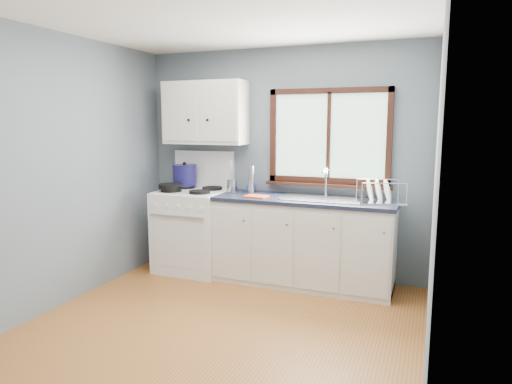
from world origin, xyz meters
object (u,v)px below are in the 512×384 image
(skillet, at_px, (171,186))
(stockpot, at_px, (185,175))
(sink, at_px, (321,205))
(thermos, at_px, (251,180))
(base_cabinets, at_px, (303,246))
(dish_rack, at_px, (380,196))
(utensil_crock, at_px, (232,185))
(gas_range, at_px, (193,228))

(skillet, distance_m, stockpot, 0.30)
(sink, distance_m, thermos, 0.85)
(base_cabinets, height_order, skillet, skillet)
(base_cabinets, xyz_separation_m, dish_rack, (0.75, 0.02, 0.57))
(stockpot, relative_size, utensil_crock, 0.83)
(utensil_crock, height_order, thermos, utensil_crock)
(stockpot, bearing_deg, gas_range, -38.24)
(skillet, relative_size, stockpot, 1.43)
(utensil_crock, bearing_deg, stockpot, -179.53)
(stockpot, xyz_separation_m, utensil_crock, (0.61, 0.00, -0.09))
(sink, bearing_deg, thermos, 172.67)
(skillet, bearing_deg, thermos, 32.17)
(base_cabinets, height_order, utensil_crock, utensil_crock)
(gas_range, distance_m, dish_rack, 2.12)
(utensil_crock, bearing_deg, gas_range, -161.70)
(sink, distance_m, dish_rack, 0.59)
(skillet, height_order, utensil_crock, utensil_crock)
(base_cabinets, height_order, stockpot, stockpot)
(stockpot, distance_m, thermos, 0.85)
(stockpot, bearing_deg, sink, -4.11)
(skillet, xyz_separation_m, stockpot, (0.01, 0.29, 0.10))
(base_cabinets, relative_size, utensil_crock, 5.16)
(base_cabinets, bearing_deg, thermos, 170.66)
(base_cabinets, distance_m, dish_rack, 0.95)
(sink, xyz_separation_m, thermos, (-0.81, 0.10, 0.21))
(utensil_crock, bearing_deg, skillet, -154.79)
(stockpot, relative_size, dish_rack, 0.57)
(gas_range, distance_m, thermos, 0.89)
(skillet, relative_size, thermos, 1.42)
(base_cabinets, bearing_deg, stockpot, 175.40)
(stockpot, height_order, utensil_crock, utensil_crock)
(utensil_crock, distance_m, thermos, 0.25)
(gas_range, relative_size, stockpot, 4.56)
(base_cabinets, bearing_deg, utensil_crock, 171.93)
(gas_range, height_order, skillet, gas_range)
(skillet, xyz_separation_m, dish_rack, (2.25, 0.18, -0.01))
(base_cabinets, xyz_separation_m, thermos, (-0.63, 0.10, 0.66))
(base_cabinets, xyz_separation_m, utensil_crock, (-0.87, 0.12, 0.58))
(gas_range, xyz_separation_m, utensil_crock, (0.43, 0.14, 0.50))
(sink, relative_size, utensil_crock, 2.34)
(sink, bearing_deg, gas_range, -179.29)
(skillet, bearing_deg, gas_range, 53.07)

